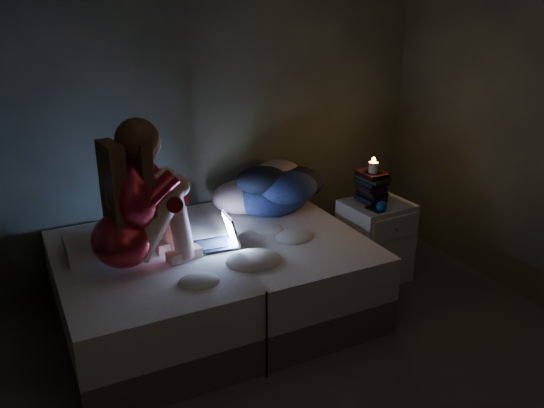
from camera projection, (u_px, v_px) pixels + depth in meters
floor at (344, 396)px, 3.13m from camera, size 3.60×3.80×0.02m
wall_back at (213, 106)px, 4.25m from camera, size 3.60×0.02×2.60m
bed at (213, 280)px, 3.80m from camera, size 1.99×1.49×0.55m
pillow at (100, 245)px, 3.55m from camera, size 0.42×0.30×0.12m
woman at (119, 198)px, 3.20m from camera, size 0.62×0.45×0.92m
laptop at (211, 231)px, 3.62m from camera, size 0.34×0.25×0.23m
clothes_pile at (271, 186)px, 4.20m from camera, size 0.68×0.56×0.39m
nightstand at (375, 241)px, 4.30m from camera, size 0.49×0.45×0.63m
book_stack at (372, 187)px, 4.16m from camera, size 0.19×0.25×0.24m
candle at (373, 166)px, 4.10m from camera, size 0.07×0.07×0.08m
phone at (373, 209)px, 4.05m from camera, size 0.09×0.15×0.01m
blue_orb at (380, 206)px, 4.01m from camera, size 0.08×0.08×0.08m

